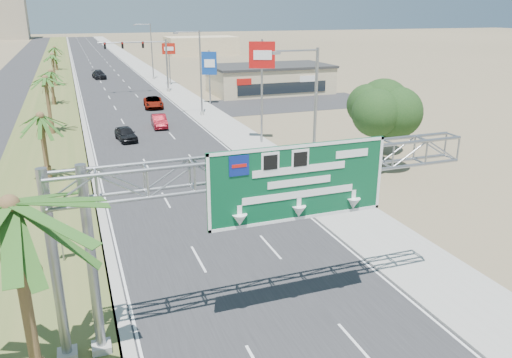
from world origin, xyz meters
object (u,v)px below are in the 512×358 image
Objects in this scene: car_far at (99,75)px; pole_sign_red_near at (262,62)px; car_mid_lane at (159,121)px; pole_sign_blue at (209,65)px; store_building at (270,80)px; pole_sign_red_far at (169,52)px; sign_gantry at (256,183)px; car_right_lane at (153,102)px; car_left_lane at (126,134)px; palm_near at (10,207)px; signal_mast at (154,61)px.

pole_sign_red_near is at bearing -84.75° from car_far.
car_far is 57.15m from pole_sign_red_near.
pole_sign_blue is (9.00, 11.70, 4.57)m from car_mid_lane.
pole_sign_red_far is at bearing 133.83° from store_building.
store_building is at bearing -54.61° from car_far.
pole_sign_blue is (11.56, 49.23, -0.78)m from sign_gantry.
pole_sign_red_far is (6.20, 20.22, 4.92)m from car_right_lane.
car_right_lane is 24.21m from pole_sign_red_near.
pole_sign_red_far is at bearing 65.19° from car_left_lane.
car_far is (0.70, 50.07, 0.05)m from car_left_lane.
palm_near is 65.60m from signal_mast.
palm_near is 85.24m from car_far.
car_far is at bearing 129.69° from pole_sign_red_far.
car_mid_lane is at bearing -98.52° from signal_mast.
sign_gantry is 60.77m from store_building.
store_building is 4.45× the size of car_left_lane.
pole_sign_red_far reaches higher than store_building.
sign_gantry is 37.99m from car_mid_lane.
pole_sign_red_far is at bearing -56.77° from car_far.
car_left_lane is (-24.62, -23.37, -1.31)m from store_building.
car_far is 0.71× the size of pole_sign_red_far.
store_building is 13.78m from pole_sign_blue.
signal_mast is at bearing 67.79° from car_left_lane.
palm_near is at bearing -102.66° from signal_mast.
car_right_lane is 0.71× the size of pole_sign_red_far.
signal_mast is at bearing 97.24° from pole_sign_red_near.
pole_sign_red_far is (3.83, 7.57, 0.78)m from signal_mast.
pole_sign_red_near is (4.42, -34.82, 2.86)m from signal_mast.
car_far is at bearing 97.61° from car_mid_lane.
car_mid_lane is at bearing 86.09° from sign_gantry.
car_left_lane is at bearing -102.66° from car_right_lane.
sign_gantry reaches higher than car_right_lane.
sign_gantry is at bearing -103.21° from pole_sign_blue.
signal_mast is 2.54× the size of car_left_lane.
sign_gantry is 3.26× the size of car_right_lane.
pole_sign_red_near reaches higher than pole_sign_red_far.
store_building is 27.68m from car_mid_lane.
car_left_lane is at bearing -104.87° from signal_mast.
signal_mast is 35.21m from pole_sign_red_near.
signal_mast reaches higher than pole_sign_red_far.
sign_gantry is at bearing -94.62° from car_left_lane.
pole_sign_red_far is at bearing 78.27° from car_right_lane.
pole_sign_red_near is (12.21, -5.48, 7.02)m from car_left_lane.
car_right_lane is at bearing 107.05° from pole_sign_red_near.
palm_near is (-8.14, -1.93, 0.87)m from sign_gantry.
palm_near is 1.63× the size of car_far.
pole_sign_blue is at bearing 68.94° from palm_near.
pole_sign_blue is 1.00× the size of pole_sign_red_far.
pole_sign_blue reaches higher than car_left_lane.
signal_mast reaches higher than car_left_lane.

